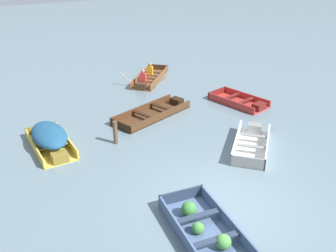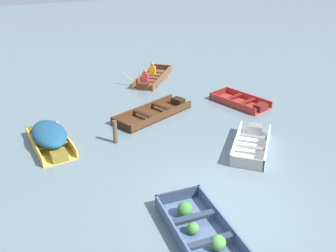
# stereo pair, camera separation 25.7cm
# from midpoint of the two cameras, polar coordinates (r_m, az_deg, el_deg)

# --- Properties ---
(ground_plane) EXTENTS (80.00, 80.00, 0.00)m
(ground_plane) POSITION_cam_midpoint_polar(r_m,az_deg,el_deg) (10.02, 9.31, -11.89)
(ground_plane) COLOR slate
(dinghy_slate_blue_foreground) EXTENTS (1.48, 2.96, 0.43)m
(dinghy_slate_blue_foreground) POSITION_cam_midpoint_polar(r_m,az_deg,el_deg) (8.93, 6.13, -15.97)
(dinghy_slate_blue_foreground) COLOR #475B7F
(dinghy_slate_blue_foreground) RESTS_ON ground
(skiff_dark_varnish_near_moored) EXTENTS (3.52, 2.21, 0.30)m
(skiff_dark_varnish_near_moored) POSITION_cam_midpoint_polar(r_m,az_deg,el_deg) (14.83, -1.44, 2.08)
(skiff_dark_varnish_near_moored) COLOR #4C2D19
(skiff_dark_varnish_near_moored) RESTS_ON ground
(skiff_white_mid_moored) EXTENTS (2.57, 2.60, 0.38)m
(skiff_white_mid_moored) POSITION_cam_midpoint_polar(r_m,az_deg,el_deg) (12.75, 13.17, -2.67)
(skiff_white_mid_moored) COLOR white
(skiff_white_mid_moored) RESTS_ON ground
(skiff_red_far_moored) EXTENTS (1.79, 2.64, 0.30)m
(skiff_red_far_moored) POSITION_cam_midpoint_polar(r_m,az_deg,el_deg) (16.11, 11.71, 3.54)
(skiff_red_far_moored) COLOR #AD2D28
(skiff_red_far_moored) RESTS_ON ground
(skiff_yellow_outer_moored) EXTENTS (1.25, 2.57, 0.74)m
(skiff_yellow_outer_moored) POSITION_cam_midpoint_polar(r_m,az_deg,el_deg) (12.88, -17.02, -1.46)
(skiff_yellow_outer_moored) COLOR #E5BC47
(skiff_yellow_outer_moored) RESTS_ON ground
(rowboat_wooden_brown_with_crew) EXTENTS (3.08, 3.18, 0.89)m
(rowboat_wooden_brown_with_crew) POSITION_cam_midpoint_polar(r_m,az_deg,el_deg) (18.61, -2.13, 7.37)
(rowboat_wooden_brown_with_crew) COLOR brown
(rowboat_wooden_brown_with_crew) RESTS_ON ground
(mooring_post) EXTENTS (0.15, 0.15, 0.82)m
(mooring_post) POSITION_cam_midpoint_polar(r_m,az_deg,el_deg) (12.69, -7.49, -0.91)
(mooring_post) COLOR brown
(mooring_post) RESTS_ON ground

